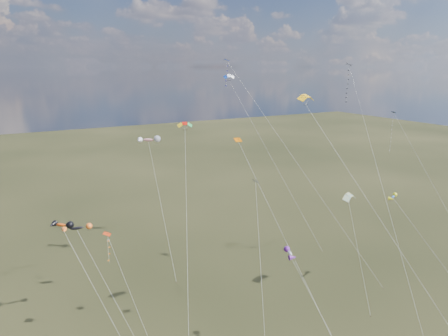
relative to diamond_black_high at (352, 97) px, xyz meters
name	(u,v)px	position (x,y,z in m)	size (l,w,h in m)	color
diamond_black_high	(352,97)	(0.00, 0.00, 0.00)	(11.81, 28.02, 34.23)	black
diamond_navy_tall	(239,90)	(-13.13, 11.97, 0.84)	(16.62, 22.76, 34.93)	#0B174C
diamond_black_mid	(259,238)	(-22.38, -8.49, -15.36)	(5.62, 11.62, 19.91)	black
diamond_red_low	(110,252)	(-37.81, 2.22, -18.19)	(3.77, 7.05, 13.45)	#BA2E0C
diamond_navy_right	(396,138)	(11.18, 0.04, -7.32)	(9.35, 13.92, 26.29)	#0B1F54
diamond_orange_center	(267,201)	(-20.42, -7.21, -11.42)	(8.07, 12.24, 25.15)	#C55801
parafoil_yellow	(307,97)	(-13.47, -5.46, 0.83)	(9.44, 23.93, 30.68)	#E7A50E
parafoil_blue_white	(230,77)	(-9.42, 21.75, 2.70)	(12.39, 17.07, 32.60)	#0F3EB7
parafoil_striped	(350,195)	(-3.13, -4.10, -14.19)	(4.65, 9.59, 15.60)	gold
parafoil_tricolor	(185,125)	(-25.69, 5.58, -3.27)	(8.66, 18.06, 26.53)	yellow
novelty_black_orange	(77,228)	(-40.65, 8.90, -16.88)	(6.37, 10.72, 12.68)	black
novelty_orange_black	(61,225)	(-42.86, 5.38, -14.70)	(6.77, 11.25, 14.96)	#CA4511
novelty_white_purple	(290,254)	(-19.80, -11.30, -16.81)	(3.24, 10.95, 12.76)	white
novelty_redwhite_stripe	(148,140)	(-25.82, 21.89, -7.95)	(3.78, 14.69, 21.87)	red
novelty_blue_yellow	(394,197)	(4.04, -6.32, -15.07)	(6.38, 12.07, 14.49)	blue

